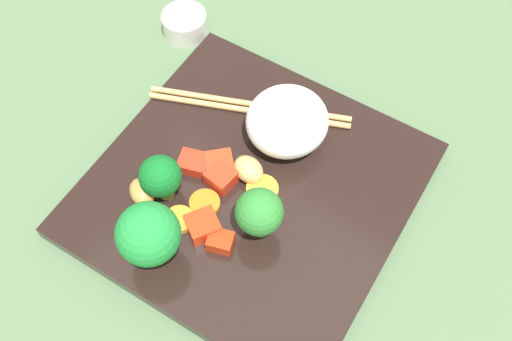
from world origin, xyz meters
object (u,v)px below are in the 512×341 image
Objects in this scene: carrot_slice_0 at (205,203)px; sauce_cup at (185,24)px; square_plate at (251,189)px; broccoli_floret_2 at (149,235)px; chopstick_pair at (249,107)px; rice_mound at (290,123)px.

sauce_cup is at bearing -49.15° from carrot_slice_0.
carrot_slice_0 is (2.48, 4.14, 1.05)cm from square_plate.
square_plate is at bearing -106.54° from broccoli_floret_2.
carrot_slice_0 is (-0.71, -6.63, -4.15)cm from broccoli_floret_2.
square_plate is 1.43× the size of chopstick_pair.
square_plate is 5.66× the size of sauce_cup.
square_plate is at bearing 142.53° from sauce_cup.
chopstick_pair is (5.45, -1.08, -2.61)cm from rice_mound.
broccoli_floret_2 is at bearing 74.09° from chopstick_pair.
square_plate is at bearing 86.84° from rice_mound.
carrot_slice_0 is 11.96cm from chopstick_pair.
chopstick_pair is at bearing -11.20° from rice_mound.
broccoli_floret_2 reaches higher than sauce_cup.
broccoli_floret_2 is (3.55, 17.22, 1.52)cm from rice_mound.
broccoli_floret_2 is 7.86cm from carrot_slice_0.
sauce_cup is at bearing -47.65° from chopstick_pair.
chopstick_pair is 3.95× the size of sauce_cup.
sauce_cup is at bearing -37.47° from square_plate.
square_plate is 9.94× the size of carrot_slice_0.
sauce_cup reaches higher than square_plate.
sauce_cup is (15.49, -17.91, -0.48)cm from carrot_slice_0.
rice_mound is (-0.36, -6.46, 3.68)cm from square_plate.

